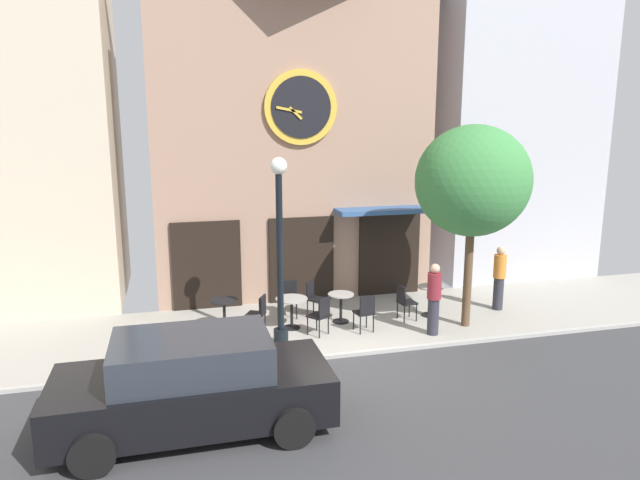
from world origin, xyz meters
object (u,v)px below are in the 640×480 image
(cafe_chair_right_end, at_px, (321,313))
(cafe_chair_by_entrance, at_px, (365,310))
(cafe_chair_facing_street, at_px, (259,311))
(cafe_chair_under_awning, at_px, (289,296))
(pedestrian_maroon, at_px, (434,298))
(cafe_table_rightmost, at_px, (292,306))
(cafe_chair_near_lamp, at_px, (404,300))
(cafe_table_center_right, at_px, (430,296))
(street_tree, at_px, (473,182))
(street_lamp, at_px, (280,253))
(cafe_table_near_curb, at_px, (341,303))
(cafe_chair_facing_wall, at_px, (314,296))
(cafe_table_near_door, at_px, (224,309))
(pedestrian_orange, at_px, (499,277))
(parked_car_black, at_px, (193,385))

(cafe_chair_right_end, bearing_deg, cafe_chair_by_entrance, -4.10)
(cafe_chair_facing_street, distance_m, cafe_chair_right_end, 1.43)
(cafe_chair_under_awning, bearing_deg, cafe_chair_by_entrance, -46.73)
(pedestrian_maroon, bearing_deg, cafe_chair_by_entrance, 160.99)
(cafe_chair_under_awning, xyz_separation_m, pedestrian_maroon, (2.93, -2.06, 0.33))
(cafe_table_rightmost, height_order, cafe_chair_near_lamp, cafe_chair_near_lamp)
(cafe_table_center_right, bearing_deg, cafe_chair_under_awning, 165.72)
(street_tree, bearing_deg, cafe_table_center_right, 121.35)
(street_lamp, relative_size, cafe_table_rightmost, 5.43)
(cafe_table_near_curb, xyz_separation_m, pedestrian_maroon, (1.81, -1.31, 0.38))
(cafe_table_near_curb, relative_size, cafe_chair_facing_wall, 0.80)
(street_tree, bearing_deg, cafe_table_rightmost, 168.02)
(street_lamp, relative_size, pedestrian_maroon, 2.45)
(cafe_chair_under_awning, distance_m, cafe_chair_facing_wall, 0.60)
(street_lamp, height_order, cafe_chair_facing_street, street_lamp)
(cafe_table_near_door, bearing_deg, street_lamp, -49.17)
(cafe_table_near_door, height_order, cafe_chair_near_lamp, cafe_chair_near_lamp)
(cafe_chair_under_awning, xyz_separation_m, pedestrian_orange, (5.35, -0.85, 0.33))
(street_tree, relative_size, cafe_table_center_right, 6.19)
(cafe_chair_facing_street, xyz_separation_m, pedestrian_orange, (6.28, 0.14, 0.33))
(cafe_table_near_curb, bearing_deg, cafe_table_near_door, 175.40)
(cafe_chair_near_lamp, xyz_separation_m, cafe_chair_right_end, (-2.23, -0.45, 0.00))
(parked_car_black, bearing_deg, cafe_chair_facing_street, 67.42)
(pedestrian_maroon, bearing_deg, cafe_chair_right_end, 166.99)
(cafe_table_near_curb, bearing_deg, street_lamp, -147.93)
(cafe_table_near_curb, distance_m, cafe_chair_facing_street, 2.06)
(pedestrian_maroon, bearing_deg, cafe_table_center_right, 67.60)
(cafe_table_near_curb, relative_size, cafe_chair_by_entrance, 0.80)
(cafe_table_center_right, bearing_deg, cafe_table_rightmost, 179.94)
(cafe_table_near_door, distance_m, cafe_chair_facing_street, 0.88)
(cafe_chair_facing_wall, relative_size, cafe_chair_right_end, 1.00)
(cafe_chair_facing_wall, bearing_deg, street_tree, -25.32)
(cafe_chair_facing_street, relative_size, cafe_chair_under_awning, 1.00)
(cafe_table_near_curb, xyz_separation_m, cafe_chair_under_awning, (-1.12, 0.75, 0.05))
(cafe_table_near_curb, bearing_deg, cafe_chair_facing_wall, 130.88)
(street_tree, distance_m, cafe_table_near_door, 6.46)
(cafe_table_rightmost, height_order, pedestrian_orange, pedestrian_orange)
(cafe_table_near_door, xyz_separation_m, cafe_chair_near_lamp, (4.32, -0.50, 0.04))
(street_lamp, distance_m, cafe_table_near_curb, 2.55)
(cafe_chair_by_entrance, distance_m, parked_car_black, 5.24)
(street_tree, height_order, cafe_chair_by_entrance, street_tree)
(cafe_table_near_door, xyz_separation_m, cafe_table_near_curb, (2.79, -0.22, -0.01))
(cafe_table_center_right, height_order, cafe_chair_near_lamp, cafe_chair_near_lamp)
(pedestrian_maroon, bearing_deg, street_lamp, 175.87)
(cafe_chair_facing_street, distance_m, parked_car_black, 4.25)
(cafe_chair_facing_wall, relative_size, parked_car_black, 0.21)
(street_tree, bearing_deg, cafe_table_near_door, 167.93)
(street_tree, xyz_separation_m, parked_car_black, (-6.50, -3.18, -2.70))
(street_tree, height_order, cafe_chair_facing_wall, street_tree)
(cafe_chair_under_awning, bearing_deg, cafe_chair_facing_wall, -13.63)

